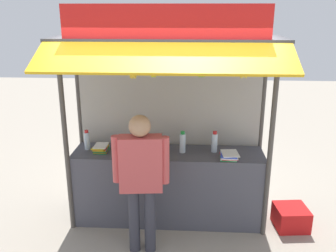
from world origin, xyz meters
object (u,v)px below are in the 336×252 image
(magazine_stack_left, at_px, (101,148))
(plastic_crate, at_px, (291,217))
(water_bottle_center, at_px, (87,140))
(magazine_stack_mid_right, at_px, (146,154))
(water_bottle_far_right, at_px, (214,142))
(water_bottle_far_left, at_px, (183,143))
(banana_bunch_rightmost, at_px, (244,70))
(magazine_stack_front_right, at_px, (125,152))
(vendor_person, at_px, (141,173))
(magazine_stack_right, at_px, (229,155))
(banana_bunch_inner_left, at_px, (154,71))
(banana_bunch_leftmost, at_px, (133,72))
(banana_bunch_inner_right, at_px, (201,70))

(magazine_stack_left, relative_size, plastic_crate, 0.65)
(water_bottle_center, bearing_deg, magazine_stack_mid_right, -13.58)
(water_bottle_center, distance_m, magazine_stack_left, 0.21)
(water_bottle_far_right, height_order, plastic_crate, water_bottle_far_right)
(water_bottle_far_left, height_order, banana_bunch_rightmost, banana_bunch_rightmost)
(magazine_stack_front_right, height_order, vendor_person, vendor_person)
(magazine_stack_right, xyz_separation_m, banana_bunch_inner_left, (-0.88, -0.25, 1.07))
(water_bottle_center, relative_size, magazine_stack_mid_right, 1.04)
(banana_bunch_inner_left, bearing_deg, magazine_stack_right, 15.85)
(water_bottle_far_right, bearing_deg, plastic_crate, -9.61)
(water_bottle_far_right, height_order, magazine_stack_left, water_bottle_far_right)
(magazine_stack_front_right, xyz_separation_m, banana_bunch_leftmost, (0.16, -0.25, 1.04))
(water_bottle_far_left, relative_size, vendor_person, 0.17)
(magazine_stack_front_right, relative_size, banana_bunch_inner_left, 0.94)
(magazine_stack_front_right, xyz_separation_m, banana_bunch_inner_right, (0.90, -0.25, 1.07))
(water_bottle_center, distance_m, vendor_person, 1.10)
(magazine_stack_left, bearing_deg, vendor_person, -49.00)
(water_bottle_far_left, distance_m, banana_bunch_inner_right, 1.08)
(water_bottle_center, xyz_separation_m, banana_bunch_inner_right, (1.43, -0.44, 0.99))
(magazine_stack_left, distance_m, plastic_crate, 2.59)
(water_bottle_center, height_order, magazine_stack_front_right, water_bottle_center)
(magazine_stack_mid_right, relative_size, banana_bunch_inner_right, 0.90)
(vendor_person, bearing_deg, banana_bunch_inner_left, 63.00)
(banana_bunch_inner_left, distance_m, banana_bunch_leftmost, 0.22)
(banana_bunch_leftmost, height_order, plastic_crate, banana_bunch_leftmost)
(magazine_stack_front_right, distance_m, banana_bunch_leftmost, 1.08)
(magazine_stack_front_right, distance_m, banana_bunch_rightmost, 1.74)
(water_bottle_far_left, bearing_deg, water_bottle_far_right, 5.94)
(magazine_stack_right, bearing_deg, banana_bunch_inner_right, -145.62)
(water_bottle_center, xyz_separation_m, banana_bunch_inner_left, (0.91, -0.44, 0.98))
(magazine_stack_left, relative_size, banana_bunch_leftmost, 0.85)
(banana_bunch_leftmost, relative_size, vendor_person, 0.18)
(magazine_stack_right, bearing_deg, water_bottle_far_right, 130.46)
(magazine_stack_mid_right, xyz_separation_m, banana_bunch_inner_right, (0.65, -0.25, 1.08))
(water_bottle_center, bearing_deg, magazine_stack_front_right, -19.29)
(water_bottle_center, xyz_separation_m, magazine_stack_right, (1.80, -0.19, -0.09))
(plastic_crate, bearing_deg, banana_bunch_rightmost, -159.91)
(water_bottle_far_right, bearing_deg, magazine_stack_right, -49.54)
(banana_bunch_inner_right, bearing_deg, plastic_crate, 13.10)
(banana_bunch_inner_right, bearing_deg, banana_bunch_leftmost, 179.78)
(magazine_stack_front_right, height_order, banana_bunch_rightmost, banana_bunch_rightmost)
(banana_bunch_inner_right, height_order, vendor_person, banana_bunch_inner_right)
(water_bottle_far_right, height_order, vendor_person, vendor_person)
(banana_bunch_rightmost, height_order, banana_bunch_leftmost, same)
(water_bottle_center, relative_size, magazine_stack_right, 0.94)
(banana_bunch_inner_right, bearing_deg, banana_bunch_inner_left, 179.84)
(banana_bunch_rightmost, bearing_deg, magazine_stack_left, 167.27)
(magazine_stack_mid_right, relative_size, banana_bunch_inner_left, 0.88)
(banana_bunch_rightmost, bearing_deg, banana_bunch_inner_left, -179.90)
(water_bottle_far_right, xyz_separation_m, banana_bunch_leftmost, (-0.94, -0.45, 0.95))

